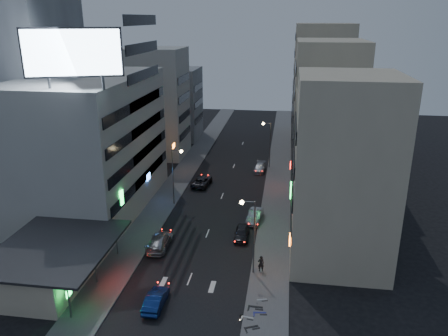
% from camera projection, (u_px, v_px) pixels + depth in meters
% --- Properties ---
extents(ground, '(180.00, 180.00, 0.00)m').
position_uv_depth(ground, '(180.00, 303.00, 40.49)').
color(ground, black).
rests_on(ground, ground).
extents(sidewalk_left, '(4.00, 120.00, 0.12)m').
position_uv_depth(sidewalk_left, '(176.00, 183.00, 69.62)').
color(sidewalk_left, '#4C4C4F').
rests_on(sidewalk_left, ground).
extents(sidewalk_right, '(4.00, 120.00, 0.12)m').
position_uv_depth(sidewalk_right, '(277.00, 189.00, 67.42)').
color(sidewalk_right, '#4C4C4F').
rests_on(sidewalk_right, ground).
extents(food_court, '(11.00, 13.00, 3.88)m').
position_uv_depth(food_court, '(49.00, 262.00, 43.63)').
color(food_court, '#C2B398').
rests_on(food_court, ground).
extents(white_building, '(14.00, 24.00, 18.00)m').
position_uv_depth(white_building, '(90.00, 144.00, 58.60)').
color(white_building, '#A5A5A0').
rests_on(white_building, ground).
extents(grey_tower, '(10.00, 14.00, 34.00)m').
position_uv_depth(grey_tower, '(32.00, 80.00, 60.03)').
color(grey_tower, gray).
rests_on(grey_tower, ground).
extents(shophouse_near, '(10.00, 11.00, 20.00)m').
position_uv_depth(shophouse_near, '(343.00, 172.00, 44.97)').
color(shophouse_near, '#C2B398').
rests_on(shophouse_near, ground).
extents(shophouse_mid, '(11.00, 12.00, 16.00)m').
position_uv_depth(shophouse_mid, '(336.00, 157.00, 56.31)').
color(shophouse_mid, tan).
rests_on(shophouse_mid, ground).
extents(shophouse_far, '(10.00, 14.00, 22.00)m').
position_uv_depth(shophouse_far, '(326.00, 114.00, 67.55)').
color(shophouse_far, '#C2B398').
rests_on(shophouse_far, ground).
extents(far_left_a, '(11.00, 10.00, 20.00)m').
position_uv_depth(far_left_a, '(155.00, 103.00, 81.44)').
color(far_left_a, '#A5A5A0').
rests_on(far_left_a, ground).
extents(far_left_b, '(12.00, 10.00, 15.00)m').
position_uv_depth(far_left_b, '(171.00, 103.00, 94.48)').
color(far_left_b, gray).
rests_on(far_left_b, ground).
extents(far_right_a, '(11.00, 12.00, 18.00)m').
position_uv_depth(far_right_a, '(322.00, 108.00, 82.16)').
color(far_right_a, tan).
rests_on(far_right_a, ground).
extents(far_right_b, '(12.00, 12.00, 24.00)m').
position_uv_depth(far_right_b, '(322.00, 82.00, 94.21)').
color(far_right_b, '#C2B398').
rests_on(far_right_b, ground).
extents(billboard, '(9.52, 3.75, 6.20)m').
position_uv_depth(billboard, '(73.00, 53.00, 44.53)').
color(billboard, '#595B60').
rests_on(billboard, white_building).
extents(street_lamp_right_near, '(1.60, 0.44, 8.02)m').
position_uv_depth(street_lamp_right_near, '(250.00, 226.00, 43.53)').
color(street_lamp_right_near, '#595B60').
rests_on(street_lamp_right_near, sidewalk_right).
extents(street_lamp_left, '(1.60, 0.44, 8.02)m').
position_uv_depth(street_lamp_left, '(175.00, 169.00, 60.12)').
color(street_lamp_left, '#595B60').
rests_on(street_lamp_left, sidewalk_left).
extents(street_lamp_right_far, '(1.60, 0.44, 8.02)m').
position_uv_depth(street_lamp_right_far, '(268.00, 138.00, 75.32)').
color(street_lamp_right_far, '#595B60').
rests_on(street_lamp_right_far, sidewalk_right).
extents(parked_car_right_near, '(1.70, 4.11, 1.39)m').
position_uv_depth(parked_car_right_near, '(242.00, 233.00, 52.16)').
color(parked_car_right_near, '#222227').
rests_on(parked_car_right_near, ground).
extents(parked_car_right_mid, '(2.05, 4.63, 1.48)m').
position_uv_depth(parked_car_right_mid, '(255.00, 216.00, 56.56)').
color(parked_car_right_mid, '#9DA1A5').
rests_on(parked_car_right_mid, ground).
extents(parked_car_left, '(2.93, 5.46, 1.46)m').
position_uv_depth(parked_car_left, '(202.00, 181.00, 68.69)').
color(parked_car_left, '#2A292F').
rests_on(parked_car_left, ground).
extents(parked_car_right_far, '(2.03, 4.51, 1.28)m').
position_uv_depth(parked_car_right_far, '(260.00, 168.00, 75.00)').
color(parked_car_right_far, '#A1A3A9').
rests_on(parked_car_right_far, ground).
extents(road_car_blue, '(1.52, 4.33, 1.43)m').
position_uv_depth(road_car_blue, '(156.00, 300.00, 39.83)').
color(road_car_blue, navy).
rests_on(road_car_blue, ground).
extents(road_car_silver, '(2.24, 5.49, 1.59)m').
position_uv_depth(road_car_silver, '(160.00, 241.00, 50.07)').
color(road_car_silver, '#9FA3A7').
rests_on(road_car_silver, ground).
extents(person, '(0.73, 0.56, 1.78)m').
position_uv_depth(person, '(261.00, 264.00, 45.11)').
color(person, black).
rests_on(person, sidewalk_right).
extents(scooter_black_a, '(1.35, 1.99, 1.16)m').
position_uv_depth(scooter_black_a, '(258.00, 319.00, 37.27)').
color(scooter_black_a, black).
rests_on(scooter_black_a, sidewalk_right).
extents(scooter_silver_a, '(0.78, 1.69, 1.00)m').
position_uv_depth(scooter_silver_a, '(254.00, 313.00, 38.19)').
color(scooter_silver_a, '#A7ABAE').
rests_on(scooter_silver_a, sidewalk_right).
extents(scooter_blue, '(0.76, 1.81, 1.08)m').
position_uv_depth(scooter_blue, '(267.00, 307.00, 38.91)').
color(scooter_blue, navy).
rests_on(scooter_blue, sidewalk_right).
extents(scooter_black_b, '(0.75, 2.04, 1.23)m').
position_uv_depth(scooter_black_b, '(263.00, 301.00, 39.57)').
color(scooter_black_b, black).
rests_on(scooter_black_b, sidewalk_right).
extents(scooter_silver_b, '(0.97, 1.68, 0.98)m').
position_uv_depth(scooter_silver_b, '(267.00, 294.00, 40.82)').
color(scooter_silver_b, '#A3A6AB').
rests_on(scooter_silver_b, sidewalk_right).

